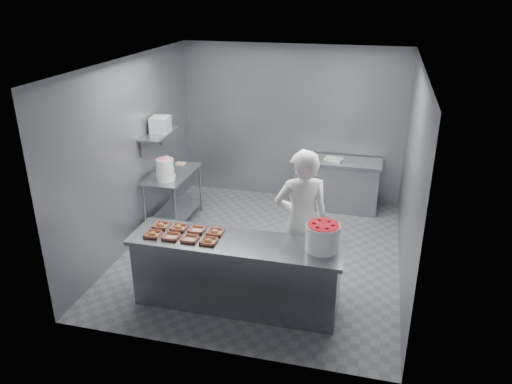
% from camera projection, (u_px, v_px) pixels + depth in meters
% --- Properties ---
extents(floor, '(4.50, 4.50, 0.00)m').
position_uv_depth(floor, '(262.00, 252.00, 7.52)').
color(floor, '#4C4C51').
rests_on(floor, ground).
extents(ceiling, '(4.50, 4.50, 0.00)m').
position_uv_depth(ceiling, '(263.00, 63.00, 6.43)').
color(ceiling, white).
rests_on(ceiling, wall_back).
extents(wall_back, '(4.00, 0.04, 2.80)m').
position_uv_depth(wall_back, '(292.00, 124.00, 8.98)').
color(wall_back, slate).
rests_on(wall_back, ground).
extents(wall_left, '(0.04, 4.50, 2.80)m').
position_uv_depth(wall_left, '(132.00, 154.00, 7.43)').
color(wall_left, slate).
rests_on(wall_left, ground).
extents(wall_right, '(0.04, 4.50, 2.80)m').
position_uv_depth(wall_right, '(411.00, 177.00, 6.52)').
color(wall_right, slate).
rests_on(wall_right, ground).
extents(service_counter, '(2.60, 0.70, 0.90)m').
position_uv_depth(service_counter, '(237.00, 273.00, 6.14)').
color(service_counter, slate).
rests_on(service_counter, ground).
extents(prep_table, '(0.60, 1.20, 0.90)m').
position_uv_depth(prep_table, '(173.00, 191.00, 8.20)').
color(prep_table, slate).
rests_on(prep_table, ground).
extents(back_counter, '(1.50, 0.60, 0.90)m').
position_uv_depth(back_counter, '(337.00, 184.00, 8.84)').
color(back_counter, slate).
rests_on(back_counter, ground).
extents(wall_shelf, '(0.35, 0.90, 0.03)m').
position_uv_depth(wall_shelf, '(160.00, 134.00, 7.86)').
color(wall_shelf, slate).
rests_on(wall_shelf, wall_left).
extents(tray_0, '(0.19, 0.18, 0.06)m').
position_uv_depth(tray_0, '(153.00, 234.00, 6.08)').
color(tray_0, tan).
rests_on(tray_0, service_counter).
extents(tray_1, '(0.19, 0.18, 0.04)m').
position_uv_depth(tray_1, '(171.00, 237.00, 6.02)').
color(tray_1, tan).
rests_on(tray_1, service_counter).
extents(tray_2, '(0.19, 0.18, 0.04)m').
position_uv_depth(tray_2, '(190.00, 239.00, 5.97)').
color(tray_2, tan).
rests_on(tray_2, service_counter).
extents(tray_3, '(0.19, 0.18, 0.06)m').
position_uv_depth(tray_3, '(209.00, 241.00, 5.91)').
color(tray_3, tan).
rests_on(tray_3, service_counter).
extents(tray_4, '(0.19, 0.18, 0.06)m').
position_uv_depth(tray_4, '(161.00, 225.00, 6.30)').
color(tray_4, tan).
rests_on(tray_4, service_counter).
extents(tray_5, '(0.19, 0.18, 0.06)m').
position_uv_depth(tray_5, '(179.00, 227.00, 6.24)').
color(tray_5, tan).
rests_on(tray_5, service_counter).
extents(tray_6, '(0.19, 0.18, 0.04)m').
position_uv_depth(tray_6, '(197.00, 230.00, 6.19)').
color(tray_6, tan).
rests_on(tray_6, service_counter).
extents(tray_7, '(0.19, 0.18, 0.06)m').
position_uv_depth(tray_7, '(215.00, 232.00, 6.13)').
color(tray_7, tan).
rests_on(tray_7, service_counter).
extents(worker, '(0.82, 0.68, 1.92)m').
position_uv_depth(worker, '(301.00, 221.00, 6.32)').
color(worker, white).
rests_on(worker, ground).
extents(strawberry_tub, '(0.39, 0.39, 0.32)m').
position_uv_depth(strawberry_tub, '(323.00, 236.00, 5.71)').
color(strawberry_tub, white).
rests_on(strawberry_tub, service_counter).
extents(glaze_bucket, '(0.29, 0.27, 0.42)m').
position_uv_depth(glaze_bucket, '(165.00, 169.00, 7.73)').
color(glaze_bucket, white).
rests_on(glaze_bucket, prep_table).
extents(bucket_lid, '(0.38, 0.38, 0.02)m').
position_uv_depth(bucket_lid, '(166.00, 176.00, 7.94)').
color(bucket_lid, white).
rests_on(bucket_lid, prep_table).
extents(rag, '(0.15, 0.13, 0.02)m').
position_uv_depth(rag, '(181.00, 164.00, 8.47)').
color(rag, '#CCB28C').
rests_on(rag, prep_table).
extents(appliance, '(0.33, 0.36, 0.24)m').
position_uv_depth(appliance, '(160.00, 124.00, 7.86)').
color(appliance, gray).
rests_on(appliance, wall_shelf).
extents(paper_stack, '(0.34, 0.28, 0.04)m').
position_uv_depth(paper_stack, '(334.00, 159.00, 8.67)').
color(paper_stack, silver).
rests_on(paper_stack, back_counter).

